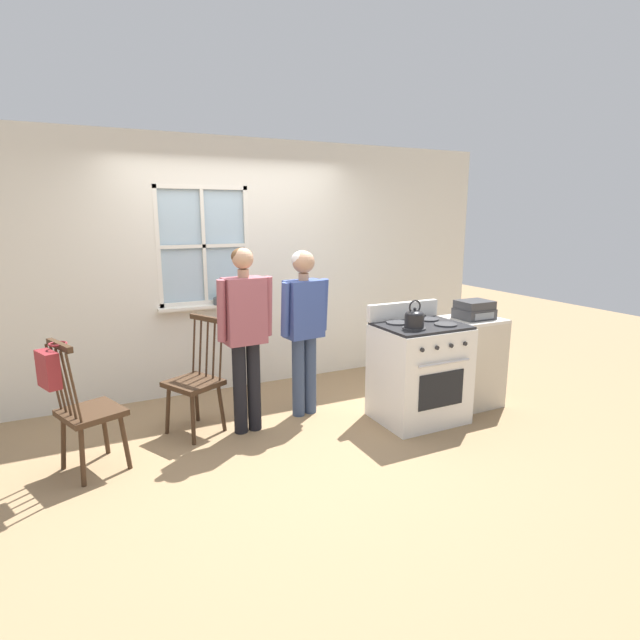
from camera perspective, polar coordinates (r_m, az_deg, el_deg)
name	(u,v)px	position (r m, az deg, el deg)	size (l,w,h in m)	color
ground_plane	(285,433)	(4.58, -4.05, -12.72)	(16.00, 16.00, 0.00)	#937551
wall_back	(235,268)	(5.52, -9.64, 5.85)	(6.40, 0.16, 2.70)	silver
chair_by_window	(88,413)	(4.16, -24.98, -9.58)	(0.53, 0.54, 1.04)	#3D2819
chair_near_wall	(196,382)	(4.57, -14.04, -6.88)	(0.55, 0.56, 1.04)	#3D2819
person_elderly_left	(245,326)	(4.35, -8.57, -0.65)	(0.50, 0.23, 1.64)	black
person_teen_center	(304,317)	(4.69, -1.86, 0.30)	(0.51, 0.26, 1.59)	#384766
stove	(419,371)	(4.78, 11.24, -5.76)	(0.78, 0.68, 1.08)	white
kettle	(415,318)	(4.44, 10.75, 0.23)	(0.21, 0.17, 0.25)	black
potted_plant	(221,299)	(5.42, -11.27, 2.35)	(0.16, 0.16, 0.22)	#42474C
handbag	(49,369)	(3.96, -28.60, -4.89)	(0.24, 0.24, 0.31)	maroon
side_counter	(469,361)	(5.29, 16.70, -4.56)	(0.55, 0.50, 0.90)	beige
stereo	(474,310)	(5.16, 17.22, 1.12)	(0.34, 0.29, 0.18)	#38383A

